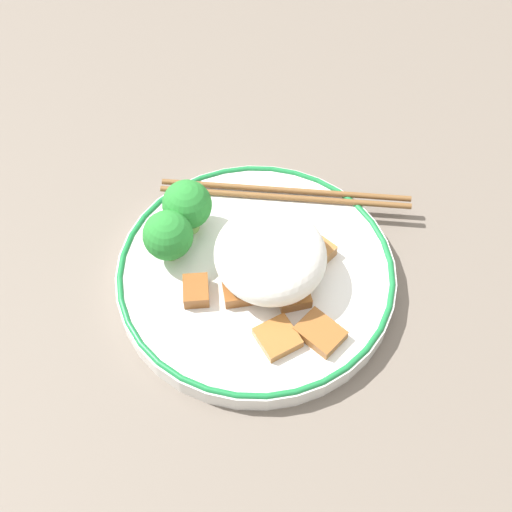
{
  "coord_description": "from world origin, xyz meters",
  "views": [
    {
      "loc": [
        -0.29,
        0.14,
        0.5
      ],
      "look_at": [
        0.0,
        0.0,
        0.04
      ],
      "focal_mm": 50.0,
      "sensor_mm": 36.0,
      "label": 1
    }
  ],
  "objects_px": {
    "plate": "(256,275)",
    "chopsticks": "(285,194)",
    "broccoli_back_center": "(168,236)",
    "broccoli_back_left": "(187,206)"
  },
  "relations": [
    {
      "from": "broccoli_back_left",
      "to": "broccoli_back_center",
      "type": "xyz_separation_m",
      "value": [
        -0.02,
        0.03,
        -0.0
      ]
    },
    {
      "from": "plate",
      "to": "broccoli_back_center",
      "type": "relative_size",
      "value": 4.82
    },
    {
      "from": "chopsticks",
      "to": "broccoli_back_center",
      "type": "bearing_deg",
      "value": 97.24
    },
    {
      "from": "plate",
      "to": "chopsticks",
      "type": "distance_m",
      "value": 0.08
    },
    {
      "from": "plate",
      "to": "chopsticks",
      "type": "height_order",
      "value": "chopsticks"
    },
    {
      "from": "plate",
      "to": "broccoli_back_left",
      "type": "height_order",
      "value": "broccoli_back_left"
    },
    {
      "from": "broccoli_back_center",
      "to": "chopsticks",
      "type": "xyz_separation_m",
      "value": [
        0.01,
        -0.11,
        -0.02
      ]
    },
    {
      "from": "plate",
      "to": "broccoli_back_center",
      "type": "bearing_deg",
      "value": 51.38
    },
    {
      "from": "broccoli_back_left",
      "to": "chopsticks",
      "type": "bearing_deg",
      "value": -93.3
    },
    {
      "from": "broccoli_back_center",
      "to": "broccoli_back_left",
      "type": "bearing_deg",
      "value": -52.2
    }
  ]
}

